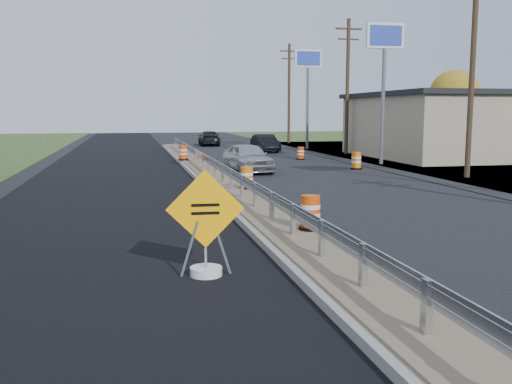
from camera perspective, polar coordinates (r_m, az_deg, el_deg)
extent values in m
plane|color=black|center=(15.00, 1.57, -3.53)|extent=(140.00, 140.00, 0.00)
cube|color=black|center=(24.45, -14.35, 0.73)|extent=(7.20, 120.00, 0.01)
cube|color=gray|center=(22.73, -3.35, 0.65)|extent=(1.60, 55.00, 0.18)
cube|color=brown|center=(22.71, -3.35, 0.93)|extent=(1.25, 55.00, 0.05)
cube|color=silver|center=(7.60, 16.71, -10.90)|extent=(0.10, 0.15, 0.70)
cube|color=silver|center=(9.32, 10.68, -7.18)|extent=(0.10, 0.15, 0.70)
cube|color=silver|center=(11.13, 6.62, -4.60)|extent=(0.10, 0.15, 0.70)
cube|color=silver|center=(12.99, 3.73, -2.74)|extent=(0.10, 0.15, 0.70)
cube|color=silver|center=(14.89, 1.58, -1.34)|extent=(0.10, 0.15, 0.70)
cube|color=silver|center=(16.82, -0.09, -0.26)|extent=(0.10, 0.15, 0.70)
cube|color=silver|center=(18.76, -1.40, 0.60)|extent=(0.10, 0.15, 0.70)
cube|color=silver|center=(20.71, -2.48, 1.30)|extent=(0.10, 0.15, 0.70)
cube|color=silver|center=(22.67, -3.36, 1.87)|extent=(0.10, 0.15, 0.70)
cube|color=silver|center=(24.63, -4.11, 2.36)|extent=(0.10, 0.15, 0.70)
cube|color=silver|center=(26.61, -4.74, 2.77)|extent=(0.10, 0.15, 0.70)
cube|color=silver|center=(28.58, -5.29, 3.13)|extent=(0.10, 0.15, 0.70)
cube|color=silver|center=(30.56, -5.77, 3.44)|extent=(0.10, 0.15, 0.70)
cube|color=silver|center=(32.54, -6.19, 3.71)|extent=(0.10, 0.15, 0.70)
cube|color=silver|center=(34.52, -6.56, 3.95)|extent=(0.10, 0.15, 0.70)
cube|color=silver|center=(36.51, -6.89, 4.16)|extent=(0.10, 0.15, 0.70)
cube|color=silver|center=(38.50, -7.19, 4.35)|extent=(0.10, 0.15, 0.70)
cube|color=silver|center=(40.48, -7.46, 4.52)|extent=(0.10, 0.15, 0.70)
cube|color=silver|center=(42.47, -7.70, 4.68)|extent=(0.10, 0.15, 0.70)
cube|color=silver|center=(44.46, -7.92, 4.82)|extent=(0.10, 0.15, 0.70)
cube|color=silver|center=(46.45, -8.13, 4.95)|extent=(0.10, 0.15, 0.70)
cube|color=silver|center=(23.63, -3.75, 2.61)|extent=(0.04, 46.00, 0.34)
cube|color=silver|center=(23.64, -3.75, 2.42)|extent=(0.06, 46.00, 0.03)
cube|color=silver|center=(23.62, -3.76, 2.80)|extent=(0.06, 46.00, 0.03)
cube|color=tan|center=(42.18, 23.26, 6.01)|extent=(18.00, 12.00, 4.00)
cube|color=black|center=(42.18, 23.42, 8.89)|extent=(18.50, 12.50, 0.30)
cube|color=black|center=(37.68, 12.05, 5.71)|extent=(0.08, 7.20, 2.20)
cylinder|color=slate|center=(33.37, 12.57, 8.52)|extent=(0.22, 0.22, 6.80)
cube|color=white|center=(33.63, 12.77, 15.00)|extent=(2.20, 0.25, 1.40)
cube|color=#263FB2|center=(33.63, 12.77, 15.00)|extent=(1.90, 0.30, 1.10)
cylinder|color=slate|center=(46.44, 5.17, 8.48)|extent=(0.22, 0.22, 6.80)
cube|color=white|center=(46.63, 5.23, 13.15)|extent=(2.20, 0.25, 1.40)
cube|color=#263FB2|center=(46.63, 5.23, 13.15)|extent=(1.90, 0.30, 1.10)
cylinder|color=#473523|center=(27.77, 20.80, 11.02)|extent=(0.26, 0.26, 9.40)
cylinder|color=#473523|center=(41.16, 9.12, 10.29)|extent=(0.26, 0.26, 9.40)
cube|color=#473523|center=(41.51, 9.25, 15.81)|extent=(1.90, 0.12, 0.12)
cube|color=#473523|center=(41.42, 9.23, 14.85)|extent=(1.50, 0.10, 0.10)
cylinder|color=#473523|center=(55.37, 3.32, 9.77)|extent=(0.26, 0.26, 9.40)
cube|color=#473523|center=(55.64, 3.36, 13.89)|extent=(1.90, 0.12, 0.12)
cube|color=#473523|center=(55.57, 3.35, 13.17)|extent=(1.50, 0.10, 0.10)
cylinder|color=#473523|center=(56.62, 19.08, 6.10)|extent=(0.36, 0.36, 3.08)
sphere|color=#A88024|center=(56.62, 19.22, 9.15)|extent=(4.62, 4.62, 4.62)
cylinder|color=white|center=(10.63, -5.02, -7.93)|extent=(0.60, 0.60, 0.17)
cube|color=slate|center=(10.48, -6.67, -5.66)|extent=(0.35, 0.06, 1.03)
cube|color=slate|center=(10.56, -3.44, -5.52)|extent=(0.35, 0.06, 1.03)
cube|color=slate|center=(10.57, -5.09, -5.52)|extent=(0.06, 0.26, 1.05)
cube|color=#FCA605|center=(10.37, -5.10, -1.70)|extent=(1.43, 0.10, 1.43)
cube|color=black|center=(10.34, -5.08, -1.31)|extent=(0.51, 0.03, 0.05)
cube|color=black|center=(10.36, -5.07, -2.12)|extent=(0.51, 0.03, 0.05)
cylinder|color=black|center=(13.61, 5.45, -3.61)|extent=(0.56, 0.56, 0.07)
cylinder|color=#D94509|center=(13.53, 5.47, -1.99)|extent=(0.45, 0.45, 0.78)
cylinder|color=white|center=(13.51, 5.48, -1.45)|extent=(0.46, 0.46, 0.10)
cylinder|color=white|center=(13.55, 5.47, -2.30)|extent=(0.46, 0.46, 0.10)
cylinder|color=black|center=(20.73, -0.91, 0.44)|extent=(0.54, 0.54, 0.07)
cylinder|color=orange|center=(20.68, -0.91, 1.47)|extent=(0.43, 0.43, 0.75)
cylinder|color=white|center=(20.67, -0.92, 1.81)|extent=(0.44, 0.44, 0.10)
cylinder|color=white|center=(20.69, -0.91, 1.27)|extent=(0.44, 0.44, 0.10)
cylinder|color=black|center=(33.32, -7.28, 3.25)|extent=(0.58, 0.58, 0.08)
cylinder|color=#FF450A|center=(33.29, -7.29, 3.95)|extent=(0.46, 0.46, 0.81)
cylinder|color=white|center=(33.28, -7.30, 4.18)|extent=(0.48, 0.48, 0.11)
cylinder|color=white|center=(33.30, -7.29, 3.82)|extent=(0.48, 0.48, 0.11)
cylinder|color=black|center=(30.56, 9.98, 2.34)|extent=(0.62, 0.62, 0.08)
cylinder|color=orange|center=(30.52, 10.00, 3.14)|extent=(0.49, 0.49, 0.86)
cylinder|color=white|center=(30.51, 10.01, 3.41)|extent=(0.51, 0.51, 0.11)
cylinder|color=white|center=(30.53, 10.00, 2.99)|extent=(0.51, 0.51, 0.11)
cylinder|color=black|center=(36.28, 4.47, 3.31)|extent=(0.55, 0.55, 0.07)
cylinder|color=#E93A09|center=(36.26, 4.48, 3.91)|extent=(0.44, 0.44, 0.76)
cylinder|color=white|center=(36.25, 4.48, 4.11)|extent=(0.45, 0.45, 0.10)
cylinder|color=white|center=(36.26, 4.48, 3.80)|extent=(0.45, 0.45, 0.10)
cylinder|color=black|center=(49.76, 1.77, 4.61)|extent=(0.62, 0.62, 0.08)
cylinder|color=orange|center=(49.74, 1.77, 5.10)|extent=(0.49, 0.49, 0.86)
cylinder|color=white|center=(49.73, 1.77, 5.27)|extent=(0.51, 0.51, 0.11)
cylinder|color=white|center=(49.74, 1.77, 5.01)|extent=(0.51, 0.51, 0.11)
imported|color=#B8B9BE|center=(28.71, -0.82, 3.47)|extent=(2.21, 4.44, 1.45)
imported|color=black|center=(43.15, 0.92, 4.91)|extent=(1.52, 4.06, 1.33)
imported|color=black|center=(51.64, -4.71, 5.38)|extent=(2.13, 4.59, 1.30)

